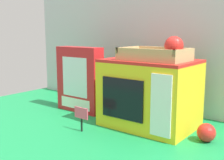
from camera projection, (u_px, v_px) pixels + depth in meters
ground_plane at (117, 119)px, 1.31m from camera, size 1.70×1.70×0.00m
display_back_panel at (149, 36)px, 1.45m from camera, size 1.61×0.03×0.75m
toy_microwave at (150, 93)px, 1.20m from camera, size 0.37×0.28×0.29m
food_groups_crate at (159, 53)px, 1.12m from camera, size 0.26×0.17×0.10m
cookie_set_box at (80, 79)px, 1.42m from camera, size 0.26×0.08×0.33m
price_sign at (81, 116)px, 1.13m from camera, size 0.07×0.01×0.10m
loose_toy_apple at (206, 133)px, 1.04m from camera, size 0.07×0.07×0.07m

